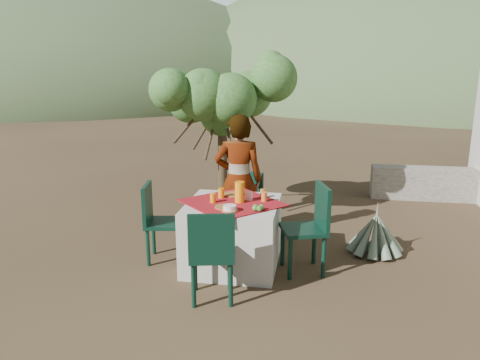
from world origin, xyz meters
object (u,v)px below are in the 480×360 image
(chair_left, at_px, (158,219))
(chair_far, at_px, (247,199))
(shrub_tree, at_px, (228,107))
(chair_right, at_px, (311,224))
(table, at_px, (233,234))
(juice_pitcher, at_px, (240,192))
(chair_near, at_px, (212,252))
(agave, at_px, (376,234))
(person, at_px, (239,180))

(chair_left, bearing_deg, chair_far, -47.68)
(chair_left, height_order, shrub_tree, shrub_tree)
(chair_right, height_order, shrub_tree, shrub_tree)
(table, relative_size, chair_left, 1.40)
(chair_left, xyz_separation_m, juice_pitcher, (0.97, 0.01, 0.37))
(chair_near, height_order, shrub_tree, shrub_tree)
(agave, bearing_deg, shrub_tree, 154.79)
(chair_far, height_order, chair_right, chair_right)
(chair_far, height_order, juice_pitcher, juice_pitcher)
(person, relative_size, agave, 2.30)
(person, xyz_separation_m, juice_pitcher, (0.14, -0.71, 0.04))
(table, bearing_deg, agave, 21.40)
(chair_near, relative_size, juice_pitcher, 3.99)
(chair_far, height_order, chair_left, chair_left)
(agave, bearing_deg, chair_right, -140.14)
(chair_left, height_order, juice_pitcher, juice_pitcher)
(chair_far, distance_m, juice_pitcher, 1.19)
(chair_near, relative_size, person, 0.56)
(chair_near, relative_size, chair_right, 0.95)
(chair_right, relative_size, juice_pitcher, 4.21)
(chair_far, bearing_deg, shrub_tree, 146.23)
(chair_right, bearing_deg, chair_near, -63.29)
(table, bearing_deg, chair_right, -0.00)
(chair_far, relative_size, juice_pitcher, 3.54)
(shrub_tree, bearing_deg, agave, -25.21)
(chair_left, relative_size, agave, 1.27)
(shrub_tree, height_order, juice_pitcher, shrub_tree)
(chair_left, distance_m, chair_right, 1.77)
(chair_left, distance_m, juice_pitcher, 1.04)
(chair_far, bearing_deg, chair_right, -31.20)
(agave, distance_m, juice_pitcher, 1.82)
(table, distance_m, person, 0.86)
(juice_pitcher, bearing_deg, agave, 21.97)
(chair_right, bearing_deg, juice_pitcher, -108.11)
(chair_right, bearing_deg, person, -144.76)
(chair_far, relative_size, chair_near, 0.89)
(chair_left, xyz_separation_m, person, (0.83, 0.72, 0.32))
(shrub_tree, distance_m, agave, 2.66)
(chair_far, bearing_deg, chair_near, -70.50)
(chair_left, bearing_deg, chair_right, -99.62)
(agave, relative_size, juice_pitcher, 3.08)
(chair_near, bearing_deg, agave, -150.67)
(chair_right, xyz_separation_m, shrub_tree, (-1.25, 1.61, 1.12))
(table, bearing_deg, juice_pitcher, 9.29)
(chair_far, relative_size, chair_right, 0.84)
(table, xyz_separation_m, chair_near, (-0.04, -0.88, 0.14))
(chair_left, relative_size, juice_pitcher, 3.92)
(chair_right, bearing_deg, agave, 112.69)
(chair_near, distance_m, chair_right, 1.27)
(chair_left, distance_m, agave, 2.65)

